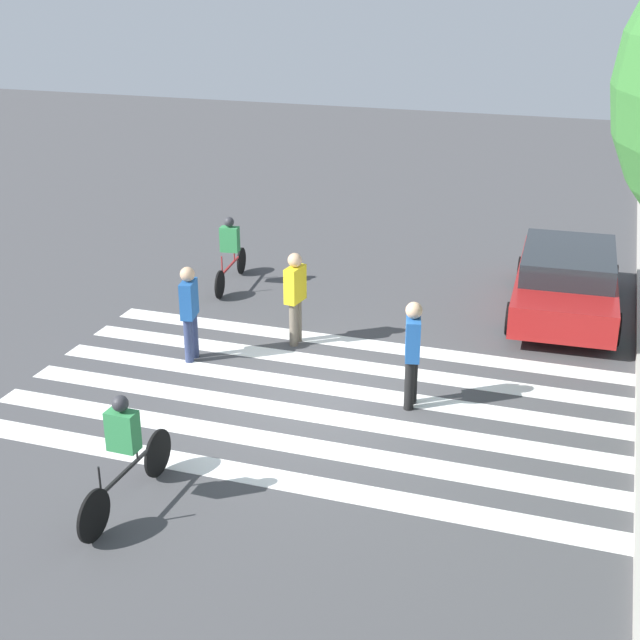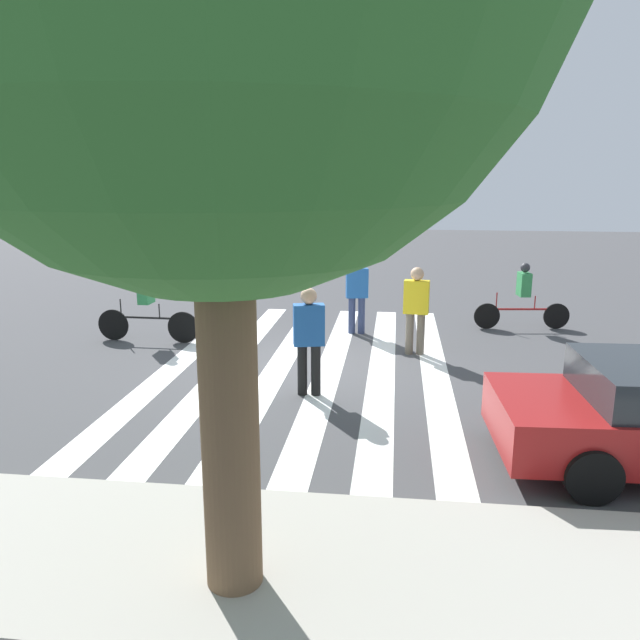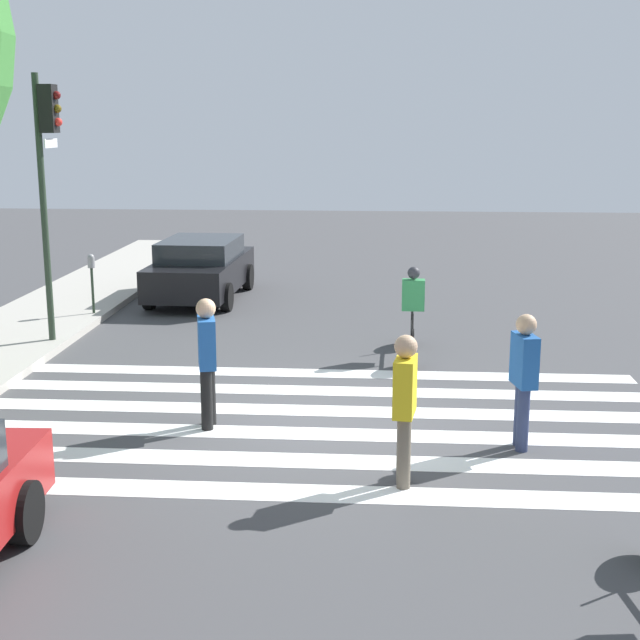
% 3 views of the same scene
% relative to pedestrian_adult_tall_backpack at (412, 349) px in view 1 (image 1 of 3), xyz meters
% --- Properties ---
extents(ground_plane, '(60.00, 60.00, 0.00)m').
position_rel_pedestrian_adult_tall_backpack_xyz_m(ground_plane, '(0.30, -1.50, -1.02)').
color(ground_plane, '#444447').
extents(crosswalk_stripes, '(5.41, 10.00, 0.01)m').
position_rel_pedestrian_adult_tall_backpack_xyz_m(crosswalk_stripes, '(0.30, -1.50, -1.02)').
color(crosswalk_stripes, white).
rests_on(crosswalk_stripes, ground_plane).
extents(pedestrian_adult_tall_backpack, '(0.54, 0.34, 1.81)m').
position_rel_pedestrian_adult_tall_backpack_xyz_m(pedestrian_adult_tall_backpack, '(0.00, 0.00, 0.00)').
color(pedestrian_adult_tall_backpack, black).
rests_on(pedestrian_adult_tall_backpack, ground_plane).
extents(pedestrian_child_with_backpack, '(0.52, 0.29, 1.79)m').
position_rel_pedestrian_adult_tall_backpack_xyz_m(pedestrian_child_with_backpack, '(-1.81, -2.64, -0.01)').
color(pedestrian_child_with_backpack, '#6B6051').
rests_on(pedestrian_child_with_backpack, ground_plane).
extents(pedestrian_adult_yellow_jacket, '(0.52, 0.31, 1.77)m').
position_rel_pedestrian_adult_tall_backpack_xyz_m(pedestrian_adult_yellow_jacket, '(-0.52, -4.18, -0.02)').
color(pedestrian_adult_yellow_jacket, navy).
rests_on(pedestrian_adult_yellow_jacket, ground_plane).
extents(cyclist_mid_street, '(2.30, 0.41, 1.63)m').
position_rel_pedestrian_adult_tall_backpack_xyz_m(cyclist_mid_street, '(3.97, -2.92, -0.15)').
color(cyclist_mid_street, black).
rests_on(cyclist_mid_street, ground_plane).
extents(cyclist_far_lane, '(2.25, 0.43, 1.57)m').
position_rel_pedestrian_adult_tall_backpack_xyz_m(cyclist_far_lane, '(-4.37, -5.10, -0.16)').
color(cyclist_far_lane, black).
rests_on(cyclist_far_lane, ground_plane).
extents(car_parked_dark_suv, '(4.79, 2.26, 1.36)m').
position_rel_pedestrian_adult_tall_backpack_xyz_m(car_parked_dark_suv, '(-5.04, 2.06, -0.31)').
color(car_parked_dark_suv, maroon).
rests_on(car_parked_dark_suv, ground_plane).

